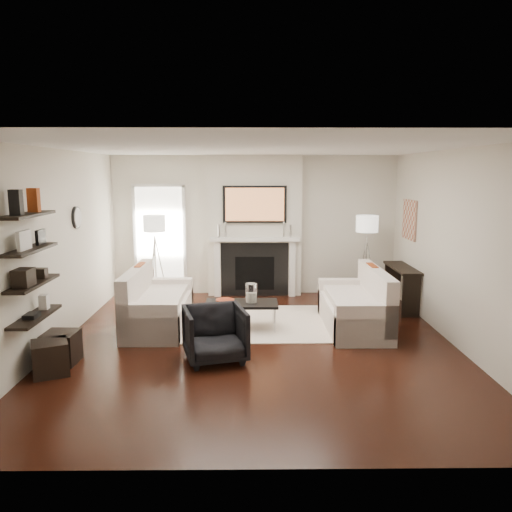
{
  "coord_description": "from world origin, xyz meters",
  "views": [
    {
      "loc": [
        -0.08,
        -6.7,
        2.38
      ],
      "look_at": [
        0.0,
        0.6,
        1.15
      ],
      "focal_mm": 35.0,
      "sensor_mm": 36.0,
      "label": 1
    }
  ],
  "objects_px": {
    "loveseat_right_base": "(353,315)",
    "armchair": "(215,331)",
    "loveseat_left_base": "(159,314)",
    "coffee_table": "(242,304)",
    "lamp_right_shade": "(367,224)",
    "ottoman_near": "(61,347)",
    "lamp_left_shade": "(154,223)"
  },
  "relations": [
    {
      "from": "loveseat_right_base",
      "to": "armchair",
      "type": "relative_size",
      "value": 2.35
    },
    {
      "from": "loveseat_left_base",
      "to": "coffee_table",
      "type": "height_order",
      "value": "same"
    },
    {
      "from": "loveseat_left_base",
      "to": "lamp_right_shade",
      "type": "bearing_deg",
      "value": 23.69
    },
    {
      "from": "loveseat_left_base",
      "to": "lamp_right_shade",
      "type": "xyz_separation_m",
      "value": [
        3.55,
        1.56,
        1.24
      ]
    },
    {
      "from": "loveseat_left_base",
      "to": "armchair",
      "type": "relative_size",
      "value": 2.35
    },
    {
      "from": "armchair",
      "to": "ottoman_near",
      "type": "relative_size",
      "value": 1.91
    },
    {
      "from": "coffee_table",
      "to": "ottoman_near",
      "type": "height_order",
      "value": "coffee_table"
    },
    {
      "from": "coffee_table",
      "to": "lamp_left_shade",
      "type": "distance_m",
      "value": 2.62
    },
    {
      "from": "loveseat_left_base",
      "to": "ottoman_near",
      "type": "distance_m",
      "value": 1.74
    },
    {
      "from": "armchair",
      "to": "lamp_right_shade",
      "type": "bearing_deg",
      "value": 33.67
    },
    {
      "from": "loveseat_left_base",
      "to": "armchair",
      "type": "distance_m",
      "value": 1.7
    },
    {
      "from": "lamp_right_shade",
      "to": "ottoman_near",
      "type": "relative_size",
      "value": 1.0
    },
    {
      "from": "armchair",
      "to": "lamp_right_shade",
      "type": "distance_m",
      "value": 4.06
    },
    {
      "from": "loveseat_left_base",
      "to": "lamp_left_shade",
      "type": "height_order",
      "value": "lamp_left_shade"
    },
    {
      "from": "coffee_table",
      "to": "lamp_right_shade",
      "type": "xyz_separation_m",
      "value": [
        2.27,
        1.66,
        1.05
      ]
    },
    {
      "from": "lamp_left_shade",
      "to": "ottoman_near",
      "type": "xyz_separation_m",
      "value": [
        -0.62,
        -3.12,
        -1.25
      ]
    },
    {
      "from": "lamp_left_shade",
      "to": "lamp_right_shade",
      "type": "bearing_deg",
      "value": -1.58
    },
    {
      "from": "loveseat_right_base",
      "to": "lamp_left_shade",
      "type": "distance_m",
      "value": 3.98
    },
    {
      "from": "loveseat_left_base",
      "to": "coffee_table",
      "type": "relative_size",
      "value": 1.64
    },
    {
      "from": "coffee_table",
      "to": "lamp_left_shade",
      "type": "xyz_separation_m",
      "value": [
        -1.63,
        1.77,
        1.05
      ]
    },
    {
      "from": "lamp_left_shade",
      "to": "armchair",
      "type": "bearing_deg",
      "value": -66.71
    },
    {
      "from": "loveseat_right_base",
      "to": "coffee_table",
      "type": "distance_m",
      "value": 1.73
    },
    {
      "from": "armchair",
      "to": "lamp_right_shade",
      "type": "height_order",
      "value": "lamp_right_shade"
    },
    {
      "from": "loveseat_right_base",
      "to": "ottoman_near",
      "type": "relative_size",
      "value": 4.5
    },
    {
      "from": "coffee_table",
      "to": "loveseat_left_base",
      "type": "bearing_deg",
      "value": 175.38
    },
    {
      "from": "loveseat_left_base",
      "to": "ottoman_near",
      "type": "bearing_deg",
      "value": -123.72
    },
    {
      "from": "ottoman_near",
      "to": "loveseat_left_base",
      "type": "bearing_deg",
      "value": 56.28
    },
    {
      "from": "armchair",
      "to": "ottoman_near",
      "type": "height_order",
      "value": "armchair"
    },
    {
      "from": "lamp_left_shade",
      "to": "loveseat_right_base",
      "type": "bearing_deg",
      "value": -27.6
    },
    {
      "from": "armchair",
      "to": "lamp_right_shade",
      "type": "relative_size",
      "value": 1.91
    },
    {
      "from": "loveseat_left_base",
      "to": "ottoman_near",
      "type": "relative_size",
      "value": 4.5
    },
    {
      "from": "ottoman_near",
      "to": "coffee_table",
      "type": "bearing_deg",
      "value": 30.91
    }
  ]
}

